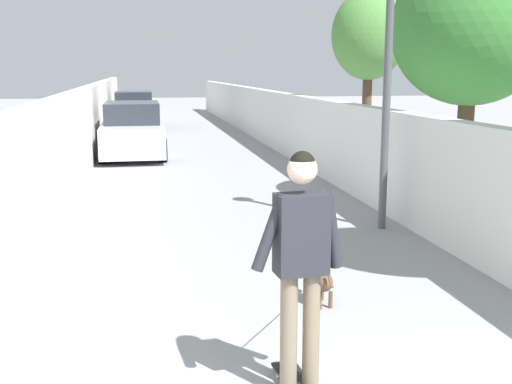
{
  "coord_description": "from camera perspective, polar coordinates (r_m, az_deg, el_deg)",
  "views": [
    {
      "loc": [
        -2.64,
        1.46,
        2.45
      ],
      "look_at": [
        4.66,
        0.1,
        1.0
      ],
      "focal_mm": 44.07,
      "sensor_mm": 36.0,
      "label": 1
    }
  ],
  "objects": [
    {
      "name": "person_skateboarder",
      "position": [
        4.64,
        4.11,
        -5.35
      ],
      "size": [
        0.26,
        0.71,
        1.8
      ],
      "color": "#726651",
      "rests_on": "skateboard"
    },
    {
      "name": "car_near",
      "position": [
        18.4,
        -11.13,
        5.44
      ],
      "size": [
        4.37,
        1.8,
        1.54
      ],
      "color": "silver",
      "rests_on": "ground"
    },
    {
      "name": "car_far",
      "position": [
        27.37,
        -11.02,
        7.22
      ],
      "size": [
        4.19,
        1.8,
        1.54
      ],
      "color": "black",
      "rests_on": "ground"
    },
    {
      "name": "lamp_post",
      "position": [
        9.78,
        11.99,
        13.71
      ],
      "size": [
        0.36,
        0.36,
        4.3
      ],
      "color": "#4C4C51",
      "rests_on": "ground"
    },
    {
      "name": "fence_right",
      "position": [
        15.33,
        5.59,
        5.15
      ],
      "size": [
        48.0,
        0.3,
        1.78
      ],
      "primitive_type": "cube",
      "color": "silver",
      "rests_on": "ground"
    },
    {
      "name": "tree_right_mid",
      "position": [
        11.62,
        18.97,
        13.83
      ],
      "size": [
        2.72,
        2.72,
        4.47
      ],
      "color": "#473523",
      "rests_on": "ground"
    },
    {
      "name": "dog",
      "position": [
        6.74,
        5.82,
        -7.86
      ],
      "size": [
        2.1,
        0.83,
        1.06
      ],
      "color": "brown",
      "rests_on": "ground"
    },
    {
      "name": "tree_right_near",
      "position": [
        16.72,
        10.22,
        13.73
      ],
      "size": [
        1.92,
        1.92,
        4.45
      ],
      "color": "#473523",
      "rests_on": "ground"
    },
    {
      "name": "ground_plane",
      "position": [
        16.89,
        -5.51,
        2.66
      ],
      "size": [
        80.0,
        80.0,
        0.0
      ],
      "primitive_type": "plane",
      "color": "gray"
    },
    {
      "name": "wall_left",
      "position": [
        14.78,
        -15.74,
        5.01
      ],
      "size": [
        48.0,
        0.3,
        2.0
      ],
      "primitive_type": "cube",
      "color": "silver",
      "rests_on": "ground"
    }
  ]
}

